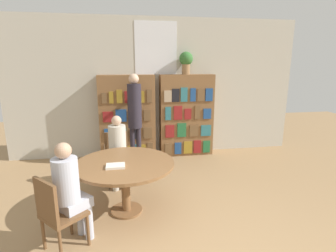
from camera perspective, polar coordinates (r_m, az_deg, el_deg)
The scene contains 11 objects.
wall_back at distance 5.87m, azimuth -2.60°, elevation 8.28°, with size 6.40×0.07×3.00m.
bookshelf_left at distance 5.73m, azimuth -8.79°, elevation 1.86°, with size 1.18×0.34×1.80m.
bookshelf_right at distance 5.88m, azimuth 4.01°, elevation 2.30°, with size 1.18×0.34×1.80m.
flower_vase at distance 5.77m, azimuth 3.94°, elevation 13.98°, with size 0.29×0.29×0.48m.
reading_table at distance 3.65m, azimuth -9.35°, elevation -9.33°, with size 1.34×1.34×0.73m.
chair_near_camera at distance 3.19m, azimuth -23.03°, elevation -16.76°, with size 0.57×0.57×0.88m.
chair_left_side at distance 4.64m, azimuth -10.99°, elevation -6.28°, with size 0.45×0.45×0.88m.
seated_reader_left at distance 4.41m, azimuth -10.86°, elevation -4.53°, with size 0.33×0.40×1.21m.
seated_reader_right at distance 3.17m, azimuth -20.55°, elevation -12.43°, with size 0.42×0.42×1.22m.
librarian_standing at distance 5.20m, azimuth -7.25°, elevation 3.24°, with size 0.27×0.54×1.85m.
open_book_on_table at distance 3.47m, azimuth -11.35°, elevation -8.53°, with size 0.24×0.18×0.03m.
Camera 1 is at (-0.70, -1.95, 2.03)m, focal length 28.00 mm.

